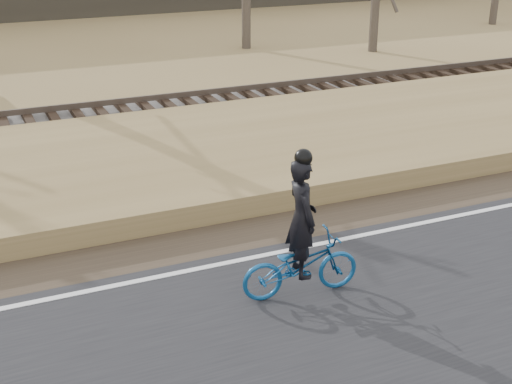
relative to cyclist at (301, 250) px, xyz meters
name	(u,v)px	position (x,y,z in m)	size (l,w,h in m)	color
ground	(252,267)	(-0.29, 1.15, -0.80)	(120.00, 120.00, 0.00)	#967B4C
road	(326,347)	(-0.29, -1.35, -0.77)	(120.00, 6.00, 0.06)	black
edge_line	(247,259)	(-0.29, 1.35, -0.73)	(120.00, 0.12, 0.01)	silver
shoulder	(225,237)	(-0.29, 2.35, -0.78)	(120.00, 1.60, 0.04)	#473A2B
embankment	(173,172)	(-0.29, 5.35, -0.58)	(120.00, 5.00, 0.44)	#967B4C
ballast	(129,124)	(-0.29, 9.15, -0.57)	(120.00, 3.00, 0.45)	slate
railroad	(128,113)	(-0.29, 9.15, -0.27)	(120.00, 2.40, 0.29)	black
cyclist	(301,250)	(0.00, 0.00, 0.00)	(1.87, 0.80, 2.30)	navy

